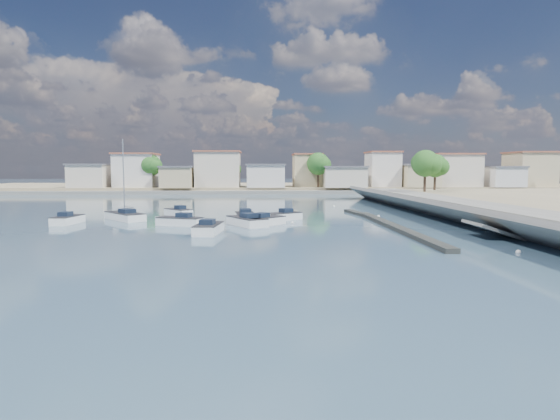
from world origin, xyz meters
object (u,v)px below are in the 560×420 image
(motorboat_b, at_px, (209,229))
(motorboat_c, at_px, (178,222))
(sailboat, at_px, (124,216))
(motorboat_d, at_px, (281,217))
(motorboat_e, at_px, (69,220))
(motorboat_a, at_px, (245,221))
(motorboat_g, at_px, (246,218))
(motorboat_h, at_px, (266,221))
(motorboat_f, at_px, (177,213))

(motorboat_b, bearing_deg, motorboat_c, 123.33)
(motorboat_b, distance_m, sailboat, 15.18)
(motorboat_d, relative_size, motorboat_e, 0.92)
(motorboat_a, relative_size, sailboat, 0.63)
(motorboat_g, relative_size, sailboat, 0.64)
(motorboat_c, distance_m, motorboat_h, 8.74)
(motorboat_b, relative_size, motorboat_d, 1.20)
(motorboat_c, distance_m, motorboat_d, 11.24)
(motorboat_b, bearing_deg, motorboat_d, 55.12)
(sailboat, bearing_deg, motorboat_c, -38.54)
(motorboat_a, bearing_deg, motorboat_b, -119.09)
(motorboat_a, height_order, motorboat_d, same)
(motorboat_c, xyz_separation_m, motorboat_h, (8.74, -0.10, -0.00))
(motorboat_c, bearing_deg, motorboat_g, 27.96)
(motorboat_a, xyz_separation_m, sailboat, (-13.47, 5.60, 0.03))
(motorboat_h, distance_m, sailboat, 16.51)
(motorboat_d, height_order, motorboat_g, same)
(motorboat_h, bearing_deg, motorboat_c, 179.34)
(motorboat_b, xyz_separation_m, motorboat_d, (6.78, 9.72, -0.00))
(motorboat_c, xyz_separation_m, motorboat_f, (-1.70, 9.78, -0.00))
(motorboat_a, bearing_deg, motorboat_h, 2.14)
(motorboat_d, height_order, motorboat_f, same)
(motorboat_f, bearing_deg, motorboat_g, -36.95)
(motorboat_a, bearing_deg, sailboat, 157.41)
(motorboat_a, xyz_separation_m, motorboat_b, (-3.00, -5.39, -0.00))
(motorboat_g, bearing_deg, motorboat_h, -59.67)
(motorboat_e, bearing_deg, motorboat_a, -7.16)
(motorboat_e, distance_m, sailboat, 5.65)
(motorboat_b, xyz_separation_m, sailboat, (-10.47, 10.99, 0.03))
(motorboat_b, relative_size, motorboat_c, 1.05)
(motorboat_e, height_order, sailboat, sailboat)
(motorboat_a, distance_m, motorboat_d, 5.75)
(motorboat_a, distance_m, motorboat_b, 6.17)
(motorboat_a, xyz_separation_m, motorboat_e, (-18.03, 2.26, -0.00))
(motorboat_e, relative_size, sailboat, 0.53)
(motorboat_c, bearing_deg, motorboat_a, -1.54)
(motorboat_b, height_order, motorboat_f, same)
(motorboat_c, bearing_deg, motorboat_h, -0.66)
(motorboat_c, bearing_deg, sailboat, 141.46)
(motorboat_h, bearing_deg, motorboat_f, 136.59)
(motorboat_g, height_order, sailboat, sailboat)
(motorboat_c, height_order, motorboat_e, same)
(motorboat_b, xyz_separation_m, motorboat_e, (-15.03, 7.65, 0.00))
(motorboat_b, relative_size, motorboat_f, 1.33)
(motorboat_c, relative_size, motorboat_e, 1.06)
(motorboat_c, relative_size, motorboat_h, 1.16)
(motorboat_c, height_order, motorboat_g, same)
(motorboat_b, distance_m, motorboat_g, 9.56)
(motorboat_c, relative_size, sailboat, 0.56)
(motorboat_c, xyz_separation_m, sailboat, (-6.81, 5.42, 0.03))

